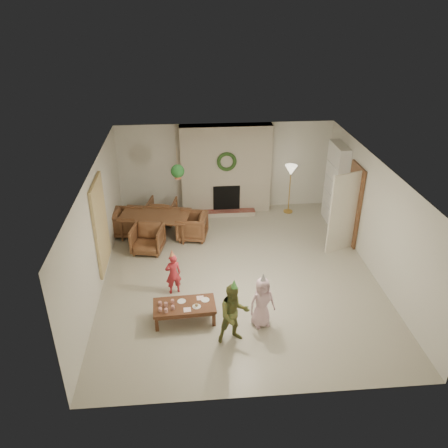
{
  "coord_description": "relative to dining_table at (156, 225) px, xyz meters",
  "views": [
    {
      "loc": [
        -1.05,
        -8.43,
        5.7
      ],
      "look_at": [
        -0.3,
        0.4,
        1.05
      ],
      "focal_mm": 35.93,
      "sensor_mm": 36.0,
      "label": 1
    }
  ],
  "objects": [
    {
      "name": "dining_chair_near",
      "position": [
        -0.15,
        -0.75,
        0.03
      ],
      "size": [
        0.85,
        0.87,
        0.68
      ],
      "primitive_type": "imported",
      "rotation": [
        0.0,
        0.0,
        -0.19
      ],
      "color": "brown",
      "rests_on": "floor"
    },
    {
      "name": "floor_lamp_base",
      "position": [
        3.73,
        1.12,
        -0.29
      ],
      "size": [
        0.26,
        0.26,
        0.03
      ],
      "primitive_type": "cylinder",
      "color": "gold",
      "rests_on": "floor"
    },
    {
      "name": "dining_chair_left",
      "position": [
        -0.75,
        0.15,
        0.03
      ],
      "size": [
        0.87,
        0.85,
        0.68
      ],
      "primitive_type": "imported",
      "rotation": [
        0.0,
        0.0,
        1.38
      ],
      "color": "brown",
      "rests_on": "floor"
    },
    {
      "name": "floor",
      "position": [
        1.95,
        -1.88,
        -0.31
      ],
      "size": [
        7.0,
        7.0,
        0.0
      ],
      "primitive_type": "plane",
      "color": "#B7B29E",
      "rests_on": "ground"
    },
    {
      "name": "cup_a",
      "position": [
        0.27,
        -3.58,
        0.1
      ],
      "size": [
        0.07,
        0.07,
        0.08
      ],
      "primitive_type": "cylinder",
      "rotation": [
        0.0,
        0.0,
        0.05
      ],
      "color": "silver",
      "rests_on": "coffee_table_top"
    },
    {
      "name": "dining_chair_far",
      "position": [
        0.15,
        0.75,
        0.03
      ],
      "size": [
        0.85,
        0.87,
        0.68
      ],
      "primitive_type": "imported",
      "rotation": [
        0.0,
        0.0,
        2.95
      ],
      "color": "brown",
      "rests_on": "floor"
    },
    {
      "name": "hanging_plant_foliage",
      "position": [
        0.65,
        -0.38,
        1.61
      ],
      "size": [
        0.32,
        0.32,
        0.32
      ],
      "primitive_type": "sphere",
      "color": "#17461C",
      "rests_on": "hanging_plant_pot"
    },
    {
      "name": "cup_b",
      "position": [
        0.26,
        -3.4,
        0.1
      ],
      "size": [
        0.07,
        0.07,
        0.08
      ],
      "primitive_type": "cylinder",
      "rotation": [
        0.0,
        0.0,
        0.05
      ],
      "color": "silver",
      "rests_on": "coffee_table_top"
    },
    {
      "name": "coffee_leg_fl",
      "position": [
        0.2,
        -3.69,
        -0.15
      ],
      "size": [
        0.07,
        0.07,
        0.31
      ],
      "primitive_type": "cube",
      "rotation": [
        0.0,
        0.0,
        0.05
      ],
      "color": "brown",
      "rests_on": "floor"
    },
    {
      "name": "cup_d",
      "position": [
        0.38,
        -3.44,
        0.1
      ],
      "size": [
        0.07,
        0.07,
        0.08
      ],
      "primitive_type": "cylinder",
      "rotation": [
        0.0,
        0.0,
        0.05
      ],
      "color": "silver",
      "rests_on": "coffee_table_top"
    },
    {
      "name": "coffee_leg_fr",
      "position": [
        1.27,
        -3.63,
        -0.15
      ],
      "size": [
        0.07,
        0.07,
        0.31
      ],
      "primitive_type": "cube",
      "rotation": [
        0.0,
        0.0,
        0.05
      ],
      "color": "brown",
      "rests_on": "floor"
    },
    {
      "name": "coffee_table_top",
      "position": [
        0.72,
        -3.42,
        0.03
      ],
      "size": [
        1.21,
        0.65,
        0.05
      ],
      "primitive_type": "cube",
      "rotation": [
        0.0,
        0.0,
        0.05
      ],
      "color": "brown",
      "rests_on": "floor"
    },
    {
      "name": "wall_right",
      "position": [
        4.95,
        -1.88,
        0.94
      ],
      "size": [
        0.0,
        7.0,
        7.0
      ],
      "primitive_type": "plane",
      "rotation": [
        1.57,
        0.0,
        -1.57
      ],
      "color": "silver",
      "rests_on": "floor"
    },
    {
      "name": "napkin_left",
      "position": [
        0.78,
        -3.58,
        0.06
      ],
      "size": [
        0.14,
        0.14,
        0.01
      ],
      "primitive_type": "cube",
      "rotation": [
        0.0,
        0.0,
        0.05
      ],
      "color": "#FFBBC6",
      "rests_on": "coffee_table_top"
    },
    {
      "name": "child_plaid",
      "position": [
        1.6,
        -4.05,
        0.29
      ],
      "size": [
        0.65,
        0.55,
        1.19
      ],
      "primitive_type": "imported",
      "rotation": [
        0.0,
        0.0,
        0.19
      ],
      "color": "olive",
      "rests_on": "floor"
    },
    {
      "name": "door_frame",
      "position": [
        4.91,
        -0.68,
        0.71
      ],
      "size": [
        0.05,
        0.86,
        2.04
      ],
      "primitive_type": "cube",
      "color": "brown",
      "rests_on": "floor"
    },
    {
      "name": "fireplace_wreath",
      "position": [
        1.95,
        1.19,
        1.24
      ],
      "size": [
        0.54,
        0.1,
        0.54
      ],
      "primitive_type": "torus",
      "rotation": [
        1.57,
        0.0,
        0.0
      ],
      "color": "#204118",
      "rests_on": "fireplace_mass"
    },
    {
      "name": "wall_back",
      "position": [
        1.95,
        1.62,
        0.94
      ],
      "size": [
        7.0,
        0.0,
        7.0
      ],
      "primitive_type": "plane",
      "rotation": [
        1.57,
        0.0,
        0.0
      ],
      "color": "silver",
      "rests_on": "floor"
    },
    {
      "name": "fireplace_hearth",
      "position": [
        1.95,
        1.07,
        -0.25
      ],
      "size": [
        1.6,
        0.3,
        0.12
      ],
      "primitive_type": "cube",
      "color": "maroon",
      "rests_on": "floor"
    },
    {
      "name": "floor_lamp_shade",
      "position": [
        3.73,
        1.12,
        0.97
      ],
      "size": [
        0.34,
        0.34,
        0.28
      ],
      "primitive_type": "cone",
      "rotation": [
        3.14,
        0.0,
        0.0
      ],
      "color": "beige",
      "rests_on": "floor_lamp_post"
    },
    {
      "name": "party_hat_red",
      "position": [
        0.5,
        -2.5,
        0.65
      ],
      "size": [
        0.14,
        0.14,
        0.17
      ],
      "primitive_type": "cone",
      "rotation": [
        0.0,
        0.0,
        -0.09
      ],
      "color": "gold",
      "rests_on": "child_red"
    },
    {
      "name": "wall_left",
      "position": [
        -1.05,
        -1.88,
        0.94
      ],
      "size": [
        0.0,
        7.0,
        7.0
      ],
      "primitive_type": "plane",
      "rotation": [
        1.57,
        0.0,
        1.57
      ],
      "color": "silver",
      "rests_on": "floor"
    },
    {
      "name": "dining_table",
      "position": [
        0.0,
        0.0,
        0.0
      ],
      "size": [
        1.9,
        1.29,
        0.61
      ],
      "primitive_type": "imported",
      "rotation": [
        0.0,
        0.0,
        -0.19
      ],
      "color": "brown",
      "rests_on": "floor"
    },
    {
      "name": "party_hat_pink",
      "position": [
        2.18,
        -3.67,
        0.76
      ],
      "size": [
        0.14,
        0.14,
        0.19
      ],
      "primitive_type": "cone",
      "rotation": [
        0.0,
        0.0,
        0.08
      ],
      "color": "silver",
      "rests_on": "child_pink"
    },
    {
      "name": "door_leaf",
      "position": [
        4.53,
        -1.06,
        0.69
      ],
      "size": [
        0.77,
        0.32,
        2.0
      ],
      "primitive_type": "cube",
      "rotation": [
        0.0,
        0.0,
        -1.22
      ],
      "color": "beige",
      "rests_on": "floor"
    },
    {
      "name": "cup_c",
      "position": [
        0.39,
        -3.62,
        0.1
      ],
      "size": [
        0.07,
        0.07,
        0.08
      ],
      "primitive_type": "cylinder",
      "rotation": [
        0.0,
        0.0,
        0.05
      ],
      "color": "silver",
      "rests_on": "coffee_table_top"
    },
    {
      "name": "cup_f",
      "position": [
        0.5,
        -3.36,
        0.1
      ],
      "size": [
        0.07,
        0.07,
        0.08
      ],
      "primitive_type": "cylinder",
      "rotation": [
        0.0,
        0.0,
        0.05
      ],
      "color": "silver",
      "rests_on": "coffee_table_top"
    },
    {
      "name": "fireplace_mass",
      "position": [
        1.95,
        1.42,
        0.94
      ],
      "size": [
        2.5,
        0.4,
        2.5
      ],
      "primitive_type": "cube",
      "color": "#4F2614",
      "rests_on": "floor"
    },
    {
      "name": "party_hat_plaid",
      "position": [
        1.6,
        -4.05,
        0.92
      ],
      "size": [
        0.16,
        0.16,
        0.19
      ],
      "primitive_type": "cone",
      "rotation": [
        0.0,
        0.0,
        -0.16
      ],
      "color": "#5BBF52",
      "rests_on": "child_plaid"
    },
    {
      "name": "bookshelf_shelf_d",
      "position": [
        4.77,
        0.42,
        1.34
      ],
      "size": [
        0.3,
        0.92,
        0.03
      ],
      "primitive_type": "cube",
      "color": "white",
      "rests_on": "bookshelf_carcass"
    },
    {
      "name": "bookshelf_carcass",
      "position": [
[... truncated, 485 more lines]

